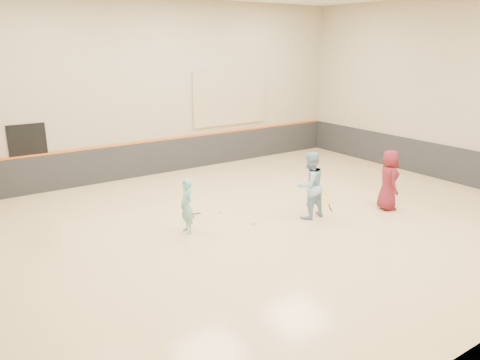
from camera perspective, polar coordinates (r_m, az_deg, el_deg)
room at (r=12.08m, az=3.13°, el=-1.58°), size 15.04×12.04×6.22m
wainscot_back at (r=17.08m, az=-9.14°, el=2.87°), size 14.90×0.04×1.20m
wainscot_right at (r=17.55m, az=22.90°, el=2.13°), size 0.04×11.90×1.20m
accent_stripe at (r=16.94m, az=-9.22°, el=4.90°), size 14.90×0.03×0.06m
acoustic_panel at (r=18.08m, az=-1.25°, el=9.93°), size 3.20×0.08×2.00m
doorway at (r=15.67m, az=-24.26°, el=2.27°), size 1.10×0.05×2.20m
girl at (r=11.55m, az=-6.51°, el=-3.19°), size 0.38×0.53×1.37m
instructor at (r=12.51m, az=8.48°, el=-0.65°), size 0.90×0.72×1.81m
young_man at (r=13.70m, az=17.66°, el=0.01°), size 0.88×0.99×1.70m
held_racket at (r=12.58m, az=10.46°, el=-2.26°), size 0.32×0.32×0.55m
spare_racket at (r=12.82m, az=-6.45°, el=-4.09°), size 0.61×0.61×0.14m
ball_under_racket at (r=12.17m, az=1.64°, el=-5.32°), size 0.07×0.07×0.07m
ball_in_hand at (r=13.65m, az=18.46°, el=1.10°), size 0.07×0.07×0.07m
ball_beside_spare at (r=12.98m, az=-2.36°, el=-3.90°), size 0.07×0.07×0.07m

